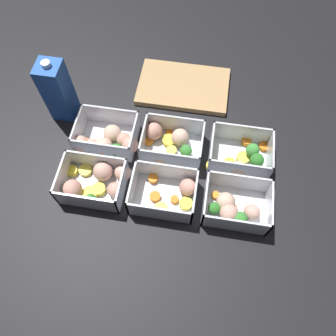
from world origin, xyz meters
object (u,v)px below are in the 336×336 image
container_far_right (242,157)px  juice_carton (58,91)px  container_near_right (234,207)px  container_far_center (170,142)px  container_far_left (107,140)px  container_near_center (169,193)px  container_near_left (96,182)px

container_far_right → juice_carton: (-0.53, 0.09, 0.07)m
container_near_right → container_far_right: (0.01, 0.15, -0.00)m
container_far_center → juice_carton: (-0.33, 0.07, 0.07)m
container_far_left → juice_carton: bearing=148.3°
container_near_center → juice_carton: size_ratio=0.86×
container_far_center → juice_carton: size_ratio=0.87×
container_near_center → container_near_left: bearing=179.9°
container_far_center → container_far_right: same height
container_far_left → container_near_right: bearing=-21.5°
container_far_center → juice_carton: juice_carton is taller
container_far_left → container_far_right: bearing=1.2°
container_far_center → container_near_right: bearing=-41.0°
container_near_left → container_far_center: 0.23m
container_near_left → container_near_right: bearing=-2.1°
container_near_left → container_far_right: (0.37, 0.14, -0.00)m
container_far_center → container_far_right: 0.20m
container_near_center → container_near_right: bearing=-4.4°
container_far_left → container_far_right: same height
container_near_center → container_far_left: (-0.19, 0.13, 0.00)m
container_far_right → container_near_center: bearing=-142.6°
container_near_center → container_far_center: bearing=98.0°
container_far_right → container_near_left: bearing=-159.8°
container_far_right → juice_carton: juice_carton is taller
container_near_left → container_near_center: 0.19m
container_near_right → container_far_right: same height
container_near_center → container_far_right: bearing=37.4°
container_near_center → container_far_left: same height
container_near_left → container_far_left: same height
container_far_left → container_far_center: bearing=7.2°
container_near_left → container_far_right: 0.40m
container_near_center → juice_carton: bearing=147.2°
container_near_left → juice_carton: 0.28m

